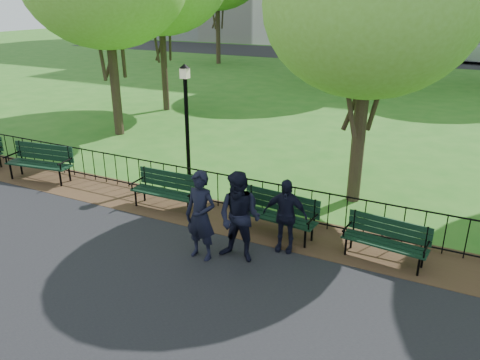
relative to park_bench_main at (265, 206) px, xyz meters
The scene contains 15 objects.
ground 1.43m from the park_bench_main, 97.98° to the right, with size 120.00×120.00×0.00m, color #28661A.
dirt_strip 0.68m from the park_bench_main, 128.79° to the left, with size 60.00×1.60×0.01m, color #3A2C18.
far_street 33.73m from the park_bench_main, 90.30° to the left, with size 70.00×9.00×0.01m, color black.
iron_fence 0.76m from the park_bench_main, 103.92° to the left, with size 24.06×0.06×1.00m.
park_bench_main is the anchor object (origin of this frame).
park_bench_left_a 2.65m from the park_bench_main, behind, with size 1.76×0.57×1.00m.
park_bench_left_b 6.96m from the park_bench_main, behind, with size 2.01×0.86×1.10m.
park_bench_right_a 2.61m from the park_bench_main, ahead, with size 1.67×0.67×0.93m.
lamppost 3.89m from the park_bench_main, 148.89° to the left, with size 0.29×0.29×3.26m.
tree_near_e 5.04m from the park_bench_main, 63.44° to the left, with size 4.88×4.88×6.80m.
person_left 1.72m from the park_bench_main, 113.94° to the right, with size 0.66×0.44×1.82m, color black.
person_mid 1.32m from the park_bench_main, 88.88° to the right, with size 0.89×0.46×1.83m, color black.
person_right 0.88m from the park_bench_main, 38.48° to the right, with size 0.91×0.37×1.55m, color black.
taxi 34.25m from the park_bench_main, 97.63° to the left, with size 1.63×4.04×1.38m, color gold.
sedan_silver 32.90m from the park_bench_main, 84.58° to the left, with size 1.67×4.79×1.58m, color #B0B2B9.
Camera 1 is at (3.84, -7.25, 4.90)m, focal length 35.00 mm.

